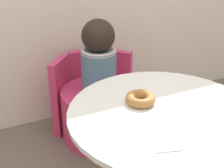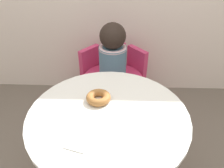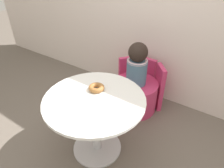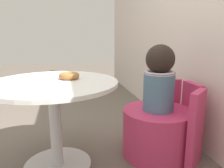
{
  "view_description": "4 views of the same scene",
  "coord_description": "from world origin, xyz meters",
  "views": [
    {
      "loc": [
        -0.68,
        -1.02,
        1.34
      ],
      "look_at": [
        -0.03,
        0.39,
        0.58
      ],
      "focal_mm": 50.0,
      "sensor_mm": 36.0,
      "label": 1
    },
    {
      "loc": [
        0.08,
        -0.91,
        1.41
      ],
      "look_at": [
        0.04,
        0.35,
        0.54
      ],
      "focal_mm": 35.0,
      "sensor_mm": 36.0,
      "label": 2
    },
    {
      "loc": [
        0.89,
        -1.05,
        1.64
      ],
      "look_at": [
        -0.02,
        0.3,
        0.56
      ],
      "focal_mm": 32.0,
      "sensor_mm": 36.0,
      "label": 3
    },
    {
      "loc": [
        1.49,
        0.02,
        0.92
      ],
      "look_at": [
        0.02,
        0.36,
        0.58
      ],
      "focal_mm": 35.0,
      "sensor_mm": 36.0,
      "label": 4
    }
  ],
  "objects": [
    {
      "name": "ground_plane",
      "position": [
        0.0,
        0.0,
        0.0
      ],
      "size": [
        12.0,
        12.0,
        0.0
      ],
      "primitive_type": "plane",
      "color": "#665B51"
    },
    {
      "name": "round_table",
      "position": [
        0.03,
        -0.04,
        0.47
      ],
      "size": [
        0.86,
        0.86,
        0.62
      ],
      "color": "silver",
      "rests_on": "ground_plane"
    },
    {
      "name": "tub_chair",
      "position": [
        0.03,
        0.72,
        0.18
      ],
      "size": [
        0.53,
        0.53,
        0.37
      ],
      "color": "#C63360",
      "rests_on": "ground_plane"
    },
    {
      "name": "booth_backrest",
      "position": [
        0.03,
        0.94,
        0.28
      ],
      "size": [
        0.63,
        0.23,
        0.56
      ],
      "color": "#C63360",
      "rests_on": "ground_plane"
    },
    {
      "name": "child_figure",
      "position": [
        0.03,
        0.72,
        0.61
      ],
      "size": [
        0.23,
        0.23,
        0.49
      ],
      "color": "slate",
      "rests_on": "tub_chair"
    },
    {
      "name": "donut",
      "position": [
        -0.03,
        0.07,
        0.65
      ],
      "size": [
        0.14,
        0.14,
        0.04
      ],
      "color": "#9E6633",
      "rests_on": "round_table"
    },
    {
      "name": "paper_napkin",
      "position": [
        -0.1,
        -0.24,
        0.63
      ],
      "size": [
        0.12,
        0.12,
        0.01
      ],
      "color": "white",
      "rests_on": "round_table"
    }
  ]
}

